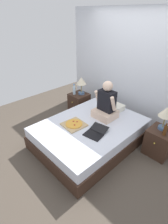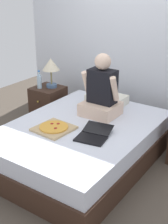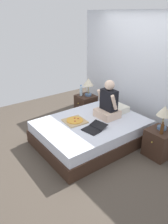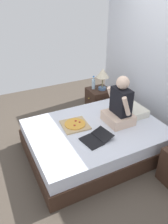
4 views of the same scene
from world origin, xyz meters
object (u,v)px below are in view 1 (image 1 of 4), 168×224
Objects in this scene: bed at (90,133)px; pizza_box at (74,124)px; nightstand_left at (79,103)px; person_seated at (106,105)px; beer_bottle at (165,130)px; nightstand_right at (159,142)px; lamp_on_right_nightstand at (166,113)px; water_bottle at (74,90)px; laptop at (95,133)px; lamp_on_left_nightstand at (81,82)px.

pizza_box is at bearing -124.08° from bed.
nightstand_left is 0.68× the size of person_seated.
beer_bottle is (2.30, -0.10, 0.36)m from nightstand_left.
lamp_on_right_nightstand reaches higher than nightstand_right.
lamp_on_right_nightstand is 1.05× the size of pizza_box.
nightstand_left is 1.91× the size of water_bottle.
laptop is (1.40, -0.88, 0.22)m from nightstand_left.
pizza_box is at bearing -41.29° from water_bottle.
lamp_on_right_nightstand is at bearing 49.29° from laptop.
person_seated is (-1.16, -0.20, 0.13)m from beer_bottle.
lamp_on_right_nightstand is at bearing 1.30° from nightstand_left.
nightstand_left is at bearing 133.59° from pizza_box.
person_seated reaches higher than bed.
beer_bottle reaches higher than laptop.
laptop is at bearing -133.33° from nightstand_right.
person_seated is (1.10, -0.35, -0.10)m from lamp_on_left_nightstand.
bed is 0.66m from person_seated.
bed is 7.69× the size of water_bottle.
bed is at bearing -93.97° from person_seated.
person_seated is at bearing -170.33° from beer_bottle.
pizza_box is at bearing -49.09° from lamp_on_left_nightstand.
nightstand_left is 1.23× the size of pizza_box.
person_seated is at bearing 86.03° from bed.
nightstand_left is at bearing 147.79° from bed.
beer_bottle is at bearing -3.80° from lamp_on_left_nightstand.
lamp_on_left_nightstand is 1.41m from pizza_box.
water_bottle is at bearing -131.65° from nightstand_left.
beer_bottle is at bearing -2.49° from nightstand_left.
nightstand_left reaches higher than bed.
lamp_on_right_nightstand is 0.97× the size of laptop.
lamp_on_left_nightstand reaches higher than nightstand_right.
beer_bottle is at bearing 40.90° from laptop.
beer_bottle is at bearing -0.24° from water_bottle.
laptop is (1.36, -0.93, -0.37)m from lamp_on_left_nightstand.
lamp_on_right_nightstand reaches higher than pizza_box.
lamp_on_right_nightstand is 1.28m from laptop.
nightstand_left is at bearing 180.00° from nightstand_right.
bed is 1.39m from beer_bottle.
water_bottle reaches higher than beer_bottle.
person_seated is (1.22, -0.21, 0.12)m from water_bottle.
water_bottle is (-1.20, 0.61, 0.41)m from bed.
beer_bottle is 1.18m from person_seated.
laptop is at bearing -34.29° from lamp_on_left_nightstand.
laptop is (-0.90, -0.78, -0.14)m from beer_bottle.
nightstand_right is 2.29× the size of beer_bottle.
lamp_on_left_nightstand reaches higher than laptop.
lamp_on_right_nightstand reaches higher than water_bottle.
bed is at bearing -34.99° from lamp_on_left_nightstand.
water_bottle is (-0.08, -0.09, 0.37)m from nightstand_left.
nightstand_left is 1.17× the size of lamp_on_left_nightstand.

